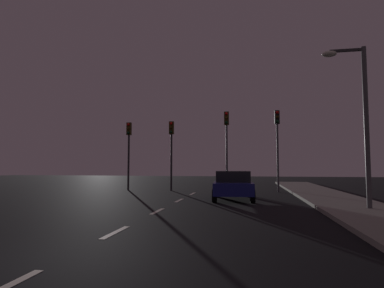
{
  "coord_description": "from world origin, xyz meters",
  "views": [
    {
      "loc": [
        3.4,
        -5.15,
        1.71
      ],
      "look_at": [
        -0.26,
        15.27,
        3.16
      ],
      "focal_mm": 29.37,
      "sensor_mm": 36.0,
      "label": 1
    }
  ],
  "objects_px": {
    "traffic_signal_far_left": "(129,142)",
    "traffic_signal_far_right": "(277,135)",
    "street_lamp_right": "(359,110)",
    "traffic_signal_center_right": "(227,136)",
    "traffic_signal_center_left": "(171,142)",
    "car_stopped_ahead": "(233,185)"
  },
  "relations": [
    {
      "from": "traffic_signal_far_left",
      "to": "street_lamp_right",
      "type": "distance_m",
      "value": 15.23
    },
    {
      "from": "traffic_signal_far_left",
      "to": "traffic_signal_center_left",
      "type": "distance_m",
      "value": 3.15
    },
    {
      "from": "traffic_signal_far_right",
      "to": "car_stopped_ahead",
      "type": "relative_size",
      "value": 1.37
    },
    {
      "from": "traffic_signal_center_left",
      "to": "street_lamp_right",
      "type": "relative_size",
      "value": 0.77
    },
    {
      "from": "street_lamp_right",
      "to": "traffic_signal_center_left",
      "type": "bearing_deg",
      "value": 137.71
    },
    {
      "from": "traffic_signal_far_left",
      "to": "traffic_signal_far_right",
      "type": "distance_m",
      "value": 10.35
    },
    {
      "from": "traffic_signal_far_left",
      "to": "traffic_signal_far_right",
      "type": "bearing_deg",
      "value": 0.01
    },
    {
      "from": "traffic_signal_far_left",
      "to": "street_lamp_right",
      "type": "bearing_deg",
      "value": -34.3
    },
    {
      "from": "traffic_signal_center_left",
      "to": "traffic_signal_center_right",
      "type": "xyz_separation_m",
      "value": [
        3.86,
        0.0,
        0.37
      ]
    },
    {
      "from": "traffic_signal_center_left",
      "to": "car_stopped_ahead",
      "type": "distance_m",
      "value": 7.34
    },
    {
      "from": "traffic_signal_center_left",
      "to": "street_lamp_right",
      "type": "xyz_separation_m",
      "value": [
        9.43,
        -8.58,
        0.43
      ]
    },
    {
      "from": "traffic_signal_center_right",
      "to": "traffic_signal_far_right",
      "type": "distance_m",
      "value": 3.34
    },
    {
      "from": "traffic_signal_far_left",
      "to": "traffic_signal_center_right",
      "type": "distance_m",
      "value": 7.02
    },
    {
      "from": "car_stopped_ahead",
      "to": "street_lamp_right",
      "type": "distance_m",
      "value": 6.74
    },
    {
      "from": "traffic_signal_center_right",
      "to": "street_lamp_right",
      "type": "distance_m",
      "value": 10.23
    },
    {
      "from": "traffic_signal_center_right",
      "to": "car_stopped_ahead",
      "type": "bearing_deg",
      "value": -82.85
    },
    {
      "from": "traffic_signal_far_left",
      "to": "traffic_signal_far_right",
      "type": "xyz_separation_m",
      "value": [
        10.35,
        0.0,
        0.36
      ]
    },
    {
      "from": "traffic_signal_center_left",
      "to": "traffic_signal_far_right",
      "type": "xyz_separation_m",
      "value": [
        7.2,
        0.0,
        0.36
      ]
    },
    {
      "from": "traffic_signal_center_right",
      "to": "traffic_signal_far_right",
      "type": "xyz_separation_m",
      "value": [
        3.34,
        -0.0,
        -0.01
      ]
    },
    {
      "from": "traffic_signal_center_left",
      "to": "traffic_signal_center_right",
      "type": "height_order",
      "value": "traffic_signal_center_right"
    },
    {
      "from": "traffic_signal_center_right",
      "to": "traffic_signal_far_right",
      "type": "relative_size",
      "value": 1.0
    },
    {
      "from": "traffic_signal_far_left",
      "to": "traffic_signal_far_right",
      "type": "height_order",
      "value": "traffic_signal_far_right"
    }
  ]
}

